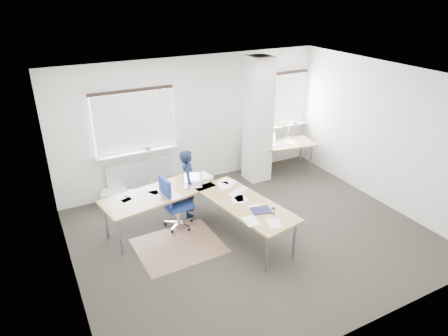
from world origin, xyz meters
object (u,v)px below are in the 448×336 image
desk_side (284,145)px  person (188,183)px  desk_main (203,199)px  task_chair (176,213)px

desk_side → person: (-2.75, -0.76, -0.02)m
desk_main → person: bearing=77.3°
desk_main → person: person is taller
desk_main → task_chair: 0.67m
person → task_chair: bearing=151.5°
desk_main → desk_side: (2.78, 1.48, -0.01)m
desk_side → person: bearing=-154.5°
desk_main → task_chair: bearing=122.8°
desk_main → task_chair: task_chair is taller
person → desk_main: bearing=-161.2°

